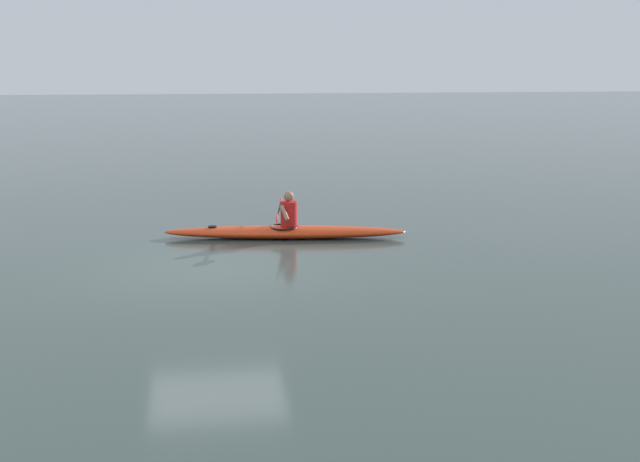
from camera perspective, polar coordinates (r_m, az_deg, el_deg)
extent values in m
plane|color=#384742|center=(15.01, -7.28, -2.48)|extent=(160.00, 160.00, 0.00)
ellipsoid|color=red|center=(17.31, -2.43, -0.07)|extent=(5.10, 1.38, 0.26)
torus|color=black|center=(17.29, -2.51, 0.28)|extent=(0.70, 0.70, 0.04)
cylinder|color=black|center=(17.40, -7.43, 0.30)|extent=(0.18, 0.18, 0.02)
cylinder|color=red|center=(17.23, -2.16, 1.19)|extent=(0.35, 0.35, 0.52)
sphere|color=#936B4C|center=(17.17, -2.17, 2.40)|extent=(0.21, 0.21, 0.21)
cylinder|color=black|center=(17.22, -2.83, 1.51)|extent=(0.32, 2.05, 0.03)
ellipsoid|color=red|center=(16.21, -2.97, 0.87)|extent=(0.09, 0.40, 0.17)
ellipsoid|color=red|center=(18.23, -2.71, 2.09)|extent=(0.09, 0.40, 0.17)
cylinder|color=#936B4C|center=(16.95, -2.46, 1.24)|extent=(0.20, 0.29, 0.34)
cylinder|color=#936B4C|center=(17.49, -2.40, 1.57)|extent=(0.24, 0.26, 0.34)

